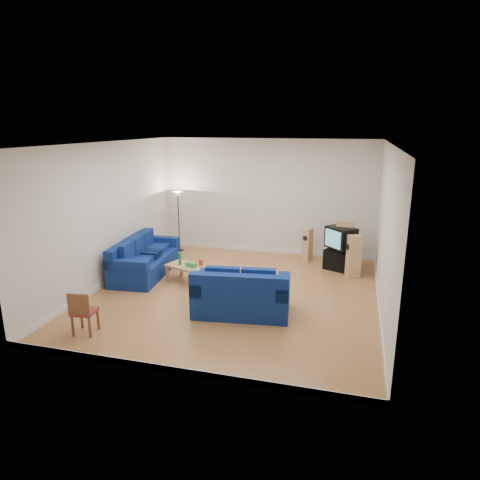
% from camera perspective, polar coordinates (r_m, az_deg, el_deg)
% --- Properties ---
extents(room, '(6.01, 6.51, 3.21)m').
position_cam_1_polar(room, '(8.94, -0.67, 2.10)').
color(room, '#9A5E2F').
rests_on(room, ground).
extents(sofa_three_seat, '(1.20, 2.38, 0.89)m').
position_cam_1_polar(sofa_three_seat, '(10.73, -12.79, -2.78)').
color(sofa_three_seat, '#021654').
rests_on(sofa_three_seat, ground).
extents(sofa_loveseat, '(1.95, 1.24, 0.92)m').
position_cam_1_polar(sofa_loveseat, '(8.32, 0.17, -7.60)').
color(sofa_loveseat, '#021654').
rests_on(sofa_loveseat, ground).
extents(coffee_table, '(1.27, 0.92, 0.42)m').
position_cam_1_polar(coffee_table, '(9.94, -6.59, -3.75)').
color(coffee_table, tan).
rests_on(coffee_table, ground).
extents(bottle, '(0.10, 0.10, 0.29)m').
position_cam_1_polar(bottle, '(9.99, -8.01, -2.48)').
color(bottle, '#197233').
rests_on(bottle, coffee_table).
extents(tissue_box, '(0.26, 0.17, 0.10)m').
position_cam_1_polar(tissue_box, '(9.85, -6.51, -3.29)').
color(tissue_box, green).
rests_on(tissue_box, coffee_table).
extents(red_canister, '(0.11, 0.11, 0.14)m').
position_cam_1_polar(red_canister, '(9.90, -5.23, -3.03)').
color(red_canister, red).
rests_on(red_canister, coffee_table).
extents(remote, '(0.19, 0.09, 0.02)m').
position_cam_1_polar(remote, '(9.68, -4.72, -3.80)').
color(remote, black).
rests_on(remote, coffee_table).
extents(tv_stand, '(0.95, 0.76, 0.51)m').
position_cam_1_polar(tv_stand, '(11.07, 13.41, -2.67)').
color(tv_stand, black).
rests_on(tv_stand, ground).
extents(av_receiver, '(0.41, 0.35, 0.09)m').
position_cam_1_polar(av_receiver, '(10.94, 13.65, -1.25)').
color(av_receiver, black).
rests_on(av_receiver, tv_stand).
extents(television, '(0.83, 0.84, 0.53)m').
position_cam_1_polar(television, '(10.84, 13.29, 0.31)').
color(television, black).
rests_on(television, av_receiver).
extents(centre_speaker, '(0.43, 0.20, 0.14)m').
position_cam_1_polar(centre_speaker, '(10.87, 13.85, 2.14)').
color(centre_speaker, tan).
rests_on(centre_speaker, television).
extents(speaker_left, '(0.29, 0.32, 0.90)m').
position_cam_1_polar(speaker_left, '(11.56, 8.96, -0.64)').
color(speaker_left, tan).
rests_on(speaker_left, ground).
extents(speaker_right, '(0.37, 0.34, 1.03)m').
position_cam_1_polar(speaker_right, '(10.55, 14.90, -2.13)').
color(speaker_right, tan).
rests_on(speaker_right, ground).
extents(floor_lamp, '(0.30, 0.30, 1.73)m').
position_cam_1_polar(floor_lamp, '(12.27, -8.28, 5.01)').
color(floor_lamp, black).
rests_on(floor_lamp, ground).
extents(dining_chair, '(0.43, 0.43, 0.80)m').
position_cam_1_polar(dining_chair, '(7.98, -20.26, -8.84)').
color(dining_chair, brown).
rests_on(dining_chair, ground).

